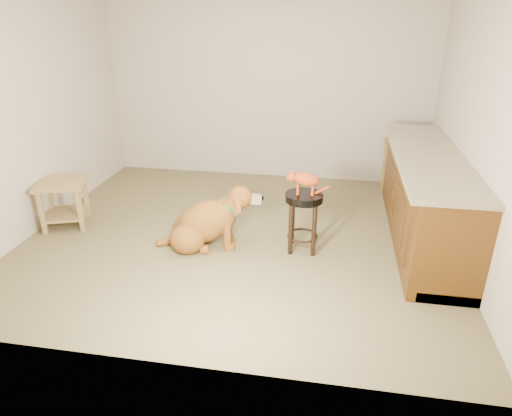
% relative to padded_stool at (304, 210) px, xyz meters
% --- Properties ---
extents(floor, '(4.50, 4.00, 0.01)m').
position_rel_padded_stool_xyz_m(floor, '(-0.71, 0.18, -0.44)').
color(floor, brown).
rests_on(floor, ground).
extents(room_shell, '(4.54, 4.04, 2.62)m').
position_rel_padded_stool_xyz_m(room_shell, '(-0.71, 0.18, 1.24)').
color(room_shell, '#B2A38F').
rests_on(room_shell, ground).
extents(cabinet_run, '(0.70, 2.56, 0.94)m').
position_rel_padded_stool_xyz_m(cabinet_run, '(1.24, 0.48, 0.00)').
color(cabinet_run, '#482A0C').
rests_on(cabinet_run, ground).
extents(padded_stool, '(0.38, 0.38, 0.62)m').
position_rel_padded_stool_xyz_m(padded_stool, '(0.00, 0.00, 0.00)').
color(padded_stool, black).
rests_on(padded_stool, ground).
extents(wood_stool, '(0.51, 0.51, 0.73)m').
position_rel_padded_stool_xyz_m(wood_stool, '(1.14, 1.88, -0.06)').
color(wood_stool, brown).
rests_on(wood_stool, ground).
extents(side_table, '(0.66, 0.66, 0.54)m').
position_rel_padded_stool_xyz_m(side_table, '(-2.70, 0.11, -0.08)').
color(side_table, olive).
rests_on(side_table, ground).
extents(golden_retriever, '(1.12, 0.61, 0.72)m').
position_rel_padded_stool_xyz_m(golden_retriever, '(-0.99, -0.11, -0.17)').
color(golden_retriever, brown).
rests_on(golden_retriever, ground).
extents(tabby_kitten, '(0.43, 0.16, 0.27)m').
position_rel_padded_stool_xyz_m(tabby_kitten, '(-0.01, 0.00, 0.33)').
color(tabby_kitten, '#A63410').
rests_on(tabby_kitten, padded_stool).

